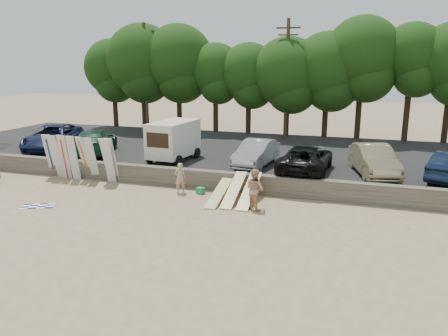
{
  "coord_description": "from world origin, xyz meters",
  "views": [
    {
      "loc": [
        7.93,
        -17.79,
        6.53
      ],
      "look_at": [
        1.18,
        3.0,
        1.21
      ],
      "focal_mm": 35.0,
      "sensor_mm": 36.0,
      "label": 1
    }
  ],
  "objects": [
    {
      "name": "surfboard_upright_5",
      "position": [
        -6.41,
        2.52,
        1.26
      ],
      "size": [
        0.53,
        0.77,
        2.52
      ],
      "primitive_type": "cube",
      "rotation": [
        0.27,
        0.0,
        0.04
      ],
      "color": "silver",
      "rests_on": "ground"
    },
    {
      "name": "cooler",
      "position": [
        0.22,
        2.1,
        0.16
      ],
      "size": [
        0.46,
        0.42,
        0.32
      ],
      "primitive_type": "cube",
      "rotation": [
        0.0,
        0.0,
        -0.37
      ],
      "color": "#25884B",
      "rests_on": "ground"
    },
    {
      "name": "parking_lot",
      "position": [
        0.0,
        10.5,
        0.35
      ],
      "size": [
        44.0,
        14.5,
        0.7
      ],
      "primitive_type": "cube",
      "color": "#282828",
      "rests_on": "ground"
    },
    {
      "name": "surfboard_upright_3",
      "position": [
        -7.52,
        2.35,
        1.29
      ],
      "size": [
        0.53,
        0.54,
        2.57
      ],
      "primitive_type": "cube",
      "rotation": [
        0.18,
        0.0,
        0.06
      ],
      "color": "silver",
      "rests_on": "ground"
    },
    {
      "name": "utility_poles",
      "position": [
        2.0,
        16.0,
        5.43
      ],
      "size": [
        25.8,
        0.26,
        9.0
      ],
      "color": "#473321",
      "rests_on": "parking_lot"
    },
    {
      "name": "car_0",
      "position": [
        -12.21,
        6.54,
        1.54
      ],
      "size": [
        4.6,
        6.59,
        1.67
      ],
      "primitive_type": "imported",
      "rotation": [
        0.0,
        0.0,
        0.34
      ],
      "color": "#11183E",
      "rests_on": "parking_lot"
    },
    {
      "name": "car_1",
      "position": [
        -8.72,
        6.24,
        1.49
      ],
      "size": [
        4.13,
        5.85,
        1.57
      ],
      "primitive_type": "imported",
      "rotation": [
        0.0,
        0.0,
        3.54
      ],
      "color": "#153C26",
      "rests_on": "parking_lot"
    },
    {
      "name": "surfboard_upright_0",
      "position": [
        -9.28,
        2.61,
        1.27
      ],
      "size": [
        0.59,
        0.76,
        2.54
      ],
      "primitive_type": "cube",
      "rotation": [
        0.25,
        0.0,
        0.14
      ],
      "color": "silver",
      "rests_on": "ground"
    },
    {
      "name": "car_2",
      "position": [
        2.1,
        6.16,
        1.44
      ],
      "size": [
        1.96,
        4.59,
        1.47
      ],
      "primitive_type": "imported",
      "rotation": [
        0.0,
        0.0,
        -0.09
      ],
      "color": "#97969B",
      "rests_on": "parking_lot"
    },
    {
      "name": "treeline",
      "position": [
        -0.83,
        17.5,
        6.41
      ],
      "size": [
        32.86,
        6.52,
        9.25
      ],
      "color": "#382616",
      "rests_on": "parking_lot"
    },
    {
      "name": "ground",
      "position": [
        0.0,
        0.0,
        0.0
      ],
      "size": [
        120.0,
        120.0,
        0.0
      ],
      "primitive_type": "plane",
      "color": "tan",
      "rests_on": "ground"
    },
    {
      "name": "surfboard_upright_8",
      "position": [
        -5.25,
        2.37,
        1.27
      ],
      "size": [
        0.58,
        0.75,
        2.54
      ],
      "primitive_type": "cube",
      "rotation": [
        0.25,
        0.0,
        0.12
      ],
      "color": "silver",
      "rests_on": "ground"
    },
    {
      "name": "beachgoer_a",
      "position": [
        -0.83,
        1.92,
        0.79
      ],
      "size": [
        0.69,
        0.64,
        1.58
      ],
      "primitive_type": "imported",
      "rotation": [
        0.0,
        0.0,
        3.75
      ],
      "color": "tan",
      "rests_on": "ground"
    },
    {
      "name": "surfboard_low_2",
      "position": [
        2.94,
        1.49,
        0.59
      ],
      "size": [
        0.56,
        2.81,
        1.18
      ],
      "primitive_type": "cube",
      "rotation": [
        0.38,
        0.0,
        0.0
      ],
      "color": "beige",
      "rests_on": "ground"
    },
    {
      "name": "surfboard_upright_1",
      "position": [
        -8.7,
        2.43,
        1.27
      ],
      "size": [
        0.51,
        0.71,
        2.53
      ],
      "primitive_type": "cube",
      "rotation": [
        0.25,
        0.0,
        0.01
      ],
      "color": "silver",
      "rests_on": "ground"
    },
    {
      "name": "beachgoer_b",
      "position": [
        3.41,
        0.63,
        0.94
      ],
      "size": [
        1.15,
        1.09,
        1.88
      ],
      "primitive_type": "imported",
      "rotation": [
        0.0,
        0.0,
        2.57
      ],
      "color": "tan",
      "rests_on": "ground"
    },
    {
      "name": "surfboard_upright_6",
      "position": [
        -5.47,
        2.61,
        1.26
      ],
      "size": [
        0.54,
        0.81,
        2.51
      ],
      "primitive_type": "cube",
      "rotation": [
        0.29,
        0.0,
        -0.05
      ],
      "color": "silver",
      "rests_on": "ground"
    },
    {
      "name": "beach_towel",
      "position": [
        -6.26,
        -2.11,
        0.01
      ],
      "size": [
        1.98,
        1.98,
        0.0
      ],
      "primitive_type": "plane",
      "rotation": [
        0.0,
        0.0,
        0.42
      ],
      "color": "white",
      "rests_on": "ground"
    },
    {
      "name": "surfboard_upright_4",
      "position": [
        -7.0,
        2.65,
        1.26
      ],
      "size": [
        0.61,
        0.84,
        2.52
      ],
      "primitive_type": "cube",
      "rotation": [
        0.28,
        0.0,
        -0.15
      ],
      "color": "silver",
      "rests_on": "ground"
    },
    {
      "name": "car_3",
      "position": [
        5.03,
        5.43,
        1.44
      ],
      "size": [
        2.58,
        5.36,
        1.47
      ],
      "primitive_type": "imported",
      "rotation": [
        0.0,
        0.0,
        3.12
      ],
      "color": "black",
      "rests_on": "parking_lot"
    },
    {
      "name": "gear_bag",
      "position": [
        2.63,
        2.2,
        0.11
      ],
      "size": [
        0.3,
        0.25,
        0.22
      ],
      "primitive_type": "cube",
      "rotation": [
        0.0,
        0.0,
        0.01
      ],
      "color": "orange",
      "rests_on": "ground"
    },
    {
      "name": "car_4",
      "position": [
        8.52,
        6.01,
        1.49
      ],
      "size": [
        2.85,
        5.07,
        1.58
      ],
      "primitive_type": "imported",
      "rotation": [
        0.0,
        0.0,
        0.26
      ],
      "color": "#877C55",
      "rests_on": "parking_lot"
    },
    {
      "name": "box_trailer",
      "position": [
        -2.98,
        5.96,
        2.03
      ],
      "size": [
        2.36,
        3.87,
        2.37
      ],
      "rotation": [
        0.0,
        0.0,
        -0.08
      ],
      "color": "silver",
      "rests_on": "parking_lot"
    },
    {
      "name": "seawall",
      "position": [
        0.0,
        3.0,
        0.5
      ],
      "size": [
        44.0,
        0.5,
        1.0
      ],
      "primitive_type": "cube",
      "color": "#6B6356",
      "rests_on": "ground"
    },
    {
      "name": "surfboard_low_1",
      "position": [
        2.17,
        1.48,
        0.57
      ],
      "size": [
        0.56,
        2.83,
        1.13
      ],
      "primitive_type": "cube",
      "rotation": [
        0.36,
        0.0,
        0.0
      ],
      "color": "beige",
      "rests_on": "ground"
    },
    {
      "name": "surfboard_low_0",
      "position": [
        1.48,
        1.34,
        0.4
      ],
      "size": [
        0.56,
        2.93,
        0.8
      ],
      "primitive_type": "cube",
      "rotation": [
        0.25,
        0.0,
        0.0
      ],
      "color": "beige",
      "rests_on": "ground"
    },
    {
      "name": "surfboard_upright_2",
      "position": [
        -8.15,
        2.39,
        1.28
      ],
      "size": [
        0.55,
        0.58,
        2.57
      ],
      "primitive_type": "cube",
      "rotation": [
        0.18,
        0.0,
        0.1
      ],
      "color": "silver",
      "rests_on": "ground"
    },
    {
      "name": "surfboard_upright_7",
      "position": [
        -5.18,
        2.57,
        1.27
      ],
      "size": [
        0.52,
        0.66,
        2.55
      ],
      "primitive_type": "cube",
      "rotation": [
        0.23,
        0.0,
        -0.03
      ],
      "color": "silver",
      "rests_on": "ground"
    }
  ]
}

